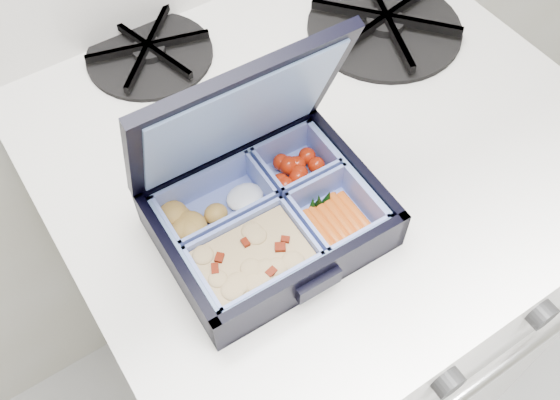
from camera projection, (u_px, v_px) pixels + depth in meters
stove at (299, 295)px, 1.10m from camera, size 0.62×0.62×0.92m
bento_box at (270, 219)px, 0.61m from camera, size 0.21×0.17×0.05m
burner_grate at (385, 21)px, 0.79m from camera, size 0.23×0.23×0.03m
burner_grate_rear at (149, 51)px, 0.77m from camera, size 0.19×0.19×0.02m
fork at (251, 139)px, 0.70m from camera, size 0.07×0.17×0.01m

